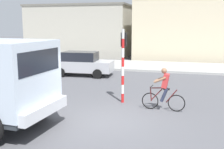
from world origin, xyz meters
name	(u,v)px	position (x,y,z in m)	size (l,w,h in m)	color
ground_plane	(107,119)	(0.00, 0.00, 0.00)	(120.00, 120.00, 0.00)	#56565B
sidewalk_far	(153,66)	(0.00, 13.01, 0.08)	(80.00, 5.00, 0.16)	#ADADA8
cyclist	(164,89)	(1.85, 1.67, 0.86)	(1.73, 0.50, 1.72)	black
traffic_light_pole	(123,56)	(0.01, 2.43, 2.07)	(0.24, 0.43, 3.20)	red
car_red_near	(82,63)	(-4.12, 8.03, 0.82)	(4.09, 2.05, 1.60)	#B7B7BC
building_corner_left	(83,30)	(-8.91, 20.42, 2.72)	(11.04, 6.93, 5.44)	#B2AD9E
building_mid_block	(187,29)	(2.45, 20.16, 2.95)	(9.99, 7.86, 5.89)	beige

